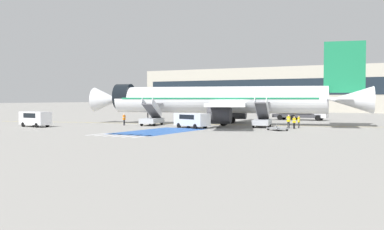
{
  "coord_description": "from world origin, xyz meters",
  "views": [
    {
      "loc": [
        30.39,
        -60.22,
        3.92
      ],
      "look_at": [
        -1.13,
        -3.11,
        1.51
      ],
      "focal_mm": 42.0,
      "sensor_mm": 36.0,
      "label": 1
    }
  ],
  "objects_px": {
    "boarding_stairs_aft": "(262,120)",
    "ground_crew_0": "(124,119)",
    "ground_crew_1": "(289,120)",
    "ground_crew_3": "(294,122)",
    "terminal_building": "(334,89)",
    "baggage_cart": "(277,128)",
    "ground_crew_2": "(299,121)",
    "fuel_tanker": "(299,110)",
    "airliner": "(222,100)",
    "boarding_stairs_forward": "(152,119)",
    "service_van_0": "(35,118)",
    "service_van_1": "(192,119)"
  },
  "relations": [
    {
      "from": "boarding_stairs_aft",
      "to": "ground_crew_0",
      "type": "height_order",
      "value": "boarding_stairs_aft"
    },
    {
      "from": "boarding_stairs_aft",
      "to": "ground_crew_1",
      "type": "xyz_separation_m",
      "value": [
        3.86,
        -0.53,
        0.02
      ]
    },
    {
      "from": "ground_crew_3",
      "to": "terminal_building",
      "type": "relative_size",
      "value": 0.01
    },
    {
      "from": "baggage_cart",
      "to": "ground_crew_2",
      "type": "relative_size",
      "value": 1.83
    },
    {
      "from": "boarding_stairs_aft",
      "to": "ground_crew_0",
      "type": "relative_size",
      "value": 3.25
    },
    {
      "from": "fuel_tanker",
      "to": "airliner",
      "type": "bearing_deg",
      "value": -18.33
    },
    {
      "from": "airliner",
      "to": "boarding_stairs_aft",
      "type": "xyz_separation_m",
      "value": [
        7.39,
        -2.88,
        -2.69
      ]
    },
    {
      "from": "ground_crew_2",
      "to": "fuel_tanker",
      "type": "bearing_deg",
      "value": -165.43
    },
    {
      "from": "boarding_stairs_forward",
      "to": "service_van_0",
      "type": "xyz_separation_m",
      "value": [
        -12.02,
        -10.81,
        0.27
      ]
    },
    {
      "from": "ground_crew_1",
      "to": "ground_crew_0",
      "type": "bearing_deg",
      "value": -154.2
    },
    {
      "from": "fuel_tanker",
      "to": "ground_crew_1",
      "type": "xyz_separation_m",
      "value": [
        4.95,
        -22.85,
        -0.83
      ]
    },
    {
      "from": "airliner",
      "to": "fuel_tanker",
      "type": "bearing_deg",
      "value": -31.46
    },
    {
      "from": "boarding_stairs_forward",
      "to": "fuel_tanker",
      "type": "height_order",
      "value": "boarding_stairs_forward"
    },
    {
      "from": "fuel_tanker",
      "to": "ground_crew_0",
      "type": "height_order",
      "value": "fuel_tanker"
    },
    {
      "from": "service_van_1",
      "to": "ground_crew_1",
      "type": "xyz_separation_m",
      "value": [
        11.44,
        5.53,
        -0.14
      ]
    },
    {
      "from": "fuel_tanker",
      "to": "ground_crew_1",
      "type": "distance_m",
      "value": 23.39
    },
    {
      "from": "service_van_1",
      "to": "ground_crew_3",
      "type": "xyz_separation_m",
      "value": [
        12.31,
        5.1,
        -0.27
      ]
    },
    {
      "from": "ground_crew_0",
      "to": "terminal_building",
      "type": "distance_m",
      "value": 83.13
    },
    {
      "from": "boarding_stairs_aft",
      "to": "service_van_1",
      "type": "height_order",
      "value": "boarding_stairs_aft"
    },
    {
      "from": "airliner",
      "to": "boarding_stairs_forward",
      "type": "bearing_deg",
      "value": 115.63
    },
    {
      "from": "service_van_0",
      "to": "terminal_building",
      "type": "relative_size",
      "value": 0.04
    },
    {
      "from": "service_van_1",
      "to": "ground_crew_2",
      "type": "distance_m",
      "value": 14.1
    },
    {
      "from": "airliner",
      "to": "fuel_tanker",
      "type": "height_order",
      "value": "airliner"
    },
    {
      "from": "boarding_stairs_forward",
      "to": "ground_crew_3",
      "type": "relative_size",
      "value": 3.46
    },
    {
      "from": "service_van_0",
      "to": "airliner",
      "type": "bearing_deg",
      "value": -43.51
    },
    {
      "from": "fuel_tanker",
      "to": "ground_crew_2",
      "type": "distance_m",
      "value": 22.79
    },
    {
      "from": "fuel_tanker",
      "to": "ground_crew_3",
      "type": "distance_m",
      "value": 24.01
    },
    {
      "from": "boarding_stairs_aft",
      "to": "service_van_0",
      "type": "distance_m",
      "value": 31.13
    },
    {
      "from": "terminal_building",
      "to": "ground_crew_2",
      "type": "bearing_deg",
      "value": -81.96
    },
    {
      "from": "terminal_building",
      "to": "boarding_stairs_aft",
      "type": "bearing_deg",
      "value": -85.69
    },
    {
      "from": "ground_crew_0",
      "to": "baggage_cart",
      "type": "bearing_deg",
      "value": -88.47
    },
    {
      "from": "service_van_0",
      "to": "ground_crew_2",
      "type": "xyz_separation_m",
      "value": [
        32.48,
        14.91,
        -0.33
      ]
    },
    {
      "from": "baggage_cart",
      "to": "boarding_stairs_aft",
      "type": "bearing_deg",
      "value": 72.9
    },
    {
      "from": "terminal_building",
      "to": "airliner",
      "type": "bearing_deg",
      "value": -91.29
    },
    {
      "from": "baggage_cart",
      "to": "ground_crew_2",
      "type": "bearing_deg",
      "value": 23.72
    },
    {
      "from": "service_van_1",
      "to": "terminal_building",
      "type": "height_order",
      "value": "terminal_building"
    },
    {
      "from": "boarding_stairs_aft",
      "to": "ground_crew_1",
      "type": "bearing_deg",
      "value": -21.37
    },
    {
      "from": "service_van_1",
      "to": "baggage_cart",
      "type": "bearing_deg",
      "value": -67.17
    },
    {
      "from": "airliner",
      "to": "ground_crew_1",
      "type": "relative_size",
      "value": 23.28
    },
    {
      "from": "ground_crew_1",
      "to": "ground_crew_2",
      "type": "bearing_deg",
      "value": 52.12
    },
    {
      "from": "ground_crew_0",
      "to": "ground_crew_3",
      "type": "distance_m",
      "value": 24.21
    },
    {
      "from": "service_van_0",
      "to": "baggage_cart",
      "type": "bearing_deg",
      "value": -67.48
    },
    {
      "from": "service_van_0",
      "to": "terminal_building",
      "type": "bearing_deg",
      "value": -7.88
    },
    {
      "from": "baggage_cart",
      "to": "ground_crew_2",
      "type": "xyz_separation_m",
      "value": [
        1.14,
        5.39,
        0.68
      ]
    },
    {
      "from": "boarding_stairs_aft",
      "to": "terminal_building",
      "type": "distance_m",
      "value": 76.51
    },
    {
      "from": "service_van_0",
      "to": "ground_crew_2",
      "type": "bearing_deg",
      "value": -59.72
    },
    {
      "from": "ground_crew_0",
      "to": "ground_crew_2",
      "type": "relative_size",
      "value": 1.04
    },
    {
      "from": "fuel_tanker",
      "to": "service_van_1",
      "type": "bearing_deg",
      "value": -13.27
    },
    {
      "from": "fuel_tanker",
      "to": "ground_crew_3",
      "type": "height_order",
      "value": "fuel_tanker"
    },
    {
      "from": "ground_crew_2",
      "to": "baggage_cart",
      "type": "bearing_deg",
      "value": -12.78
    }
  ]
}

